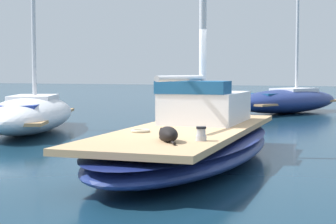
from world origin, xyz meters
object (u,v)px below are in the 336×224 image
at_px(moored_boat_port_side, 30,113).
at_px(deck_winch, 201,134).
at_px(sailboat_main, 189,145).
at_px(moored_boat_far_astern, 287,100).
at_px(dog_black, 168,134).
at_px(coiled_rope, 141,131).

bearing_deg(moored_boat_port_side, deck_winch, -36.42).
relative_size(sailboat_main, moored_boat_port_side, 1.02).
height_order(sailboat_main, moored_boat_port_side, moored_boat_port_side).
distance_m(sailboat_main, moored_boat_far_astern, 13.44).
relative_size(dog_black, deck_winch, 4.00).
relative_size(moored_boat_port_side, moored_boat_far_astern, 0.98).
distance_m(coiled_rope, moored_boat_port_side, 7.02).
xyz_separation_m(dog_black, moored_boat_far_astern, (-1.24, 15.43, -0.23)).
relative_size(sailboat_main, dog_black, 8.81).
distance_m(deck_winch, coiled_rope, 1.53).
relative_size(coiled_rope, moored_boat_port_side, 0.04).
xyz_separation_m(sailboat_main, moored_boat_far_astern, (-0.81, 13.42, 0.20)).
xyz_separation_m(sailboat_main, deck_winch, (0.85, -1.76, 0.42)).
xyz_separation_m(coiled_rope, moored_boat_far_astern, (-0.32, 14.45, -0.15)).
bearing_deg(moored_boat_far_astern, deck_winch, -83.75).
relative_size(deck_winch, coiled_rope, 0.65).
distance_m(sailboat_main, dog_black, 2.10).
bearing_deg(deck_winch, sailboat_main, 115.84).
height_order(sailboat_main, deck_winch, deck_winch).
xyz_separation_m(sailboat_main, coiled_rope, (-0.49, -1.03, 0.35)).
height_order(moored_boat_port_side, moored_boat_far_astern, moored_boat_far_astern).
distance_m(dog_black, moored_boat_port_side, 8.35).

